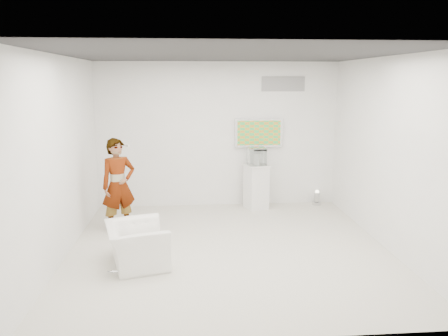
# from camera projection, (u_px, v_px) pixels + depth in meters

# --- Properties ---
(room) EXTENTS (5.01, 5.01, 3.00)m
(room) POSITION_uv_depth(u_px,v_px,m) (229.00, 156.00, 6.65)
(room) COLOR beige
(room) RESTS_ON ground
(tv) EXTENTS (1.00, 0.08, 0.60)m
(tv) POSITION_uv_depth(u_px,v_px,m) (259.00, 133.00, 9.10)
(tv) COLOR silver
(tv) RESTS_ON room
(logo_decal) EXTENTS (0.90, 0.02, 0.30)m
(logo_decal) POSITION_uv_depth(u_px,v_px,m) (283.00, 84.00, 8.97)
(logo_decal) COLOR gray
(logo_decal) RESTS_ON room
(person) EXTENTS (0.72, 0.64, 1.66)m
(person) POSITION_uv_depth(u_px,v_px,m) (118.00, 186.00, 7.59)
(person) COLOR silver
(person) RESTS_ON room
(armchair) EXTENTS (1.03, 1.11, 0.61)m
(armchair) POSITION_uv_depth(u_px,v_px,m) (137.00, 245.00, 6.28)
(armchair) COLOR silver
(armchair) RESTS_ON room
(pedestal) EXTENTS (0.57, 0.57, 0.93)m
(pedestal) POSITION_uv_depth(u_px,v_px,m) (256.00, 187.00, 9.03)
(pedestal) COLOR silver
(pedestal) RESTS_ON room
(floor_uplight) EXTENTS (0.22, 0.22, 0.31)m
(floor_uplight) POSITION_uv_depth(u_px,v_px,m) (317.00, 198.00, 9.35)
(floor_uplight) COLOR silver
(floor_uplight) RESTS_ON room
(vitrine) EXTENTS (0.37, 0.37, 0.35)m
(vitrine) POSITION_uv_depth(u_px,v_px,m) (257.00, 156.00, 8.90)
(vitrine) COLOR silver
(vitrine) RESTS_ON pedestal
(console) EXTENTS (0.15, 0.16, 0.23)m
(console) POSITION_uv_depth(u_px,v_px,m) (257.00, 159.00, 8.91)
(console) COLOR silver
(console) RESTS_ON pedestal
(wii_remote) EXTENTS (0.10, 0.14, 0.04)m
(wii_remote) POSITION_uv_depth(u_px,v_px,m) (127.00, 146.00, 7.72)
(wii_remote) COLOR silver
(wii_remote) RESTS_ON person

